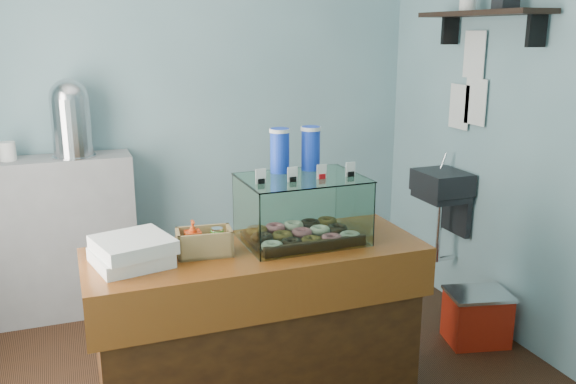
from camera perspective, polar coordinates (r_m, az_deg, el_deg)
name	(u,v)px	position (r m, az deg, el deg)	size (l,w,h in m)	color
room_shell	(243,72)	(2.99, -4.21, 11.12)	(3.54, 3.04, 2.82)	#6E96A0
counter	(258,333)	(3.08, -2.82, -13.04)	(1.60, 0.60, 0.90)	#48250D
back_shelf	(59,238)	(4.38, -20.65, -4.05)	(1.00, 0.32, 1.10)	#97989A
display_case	(300,205)	(2.99, 1.16, -1.24)	(0.59, 0.44, 0.54)	#351E10
condiment_crate	(203,242)	(2.83, -7.93, -4.67)	(0.26, 0.18, 0.17)	#A58952
pastry_boxes	(132,251)	(2.77, -14.40, -5.38)	(0.38, 0.38, 0.12)	white
coffee_urn	(71,116)	(4.19, -19.67, 6.69)	(0.28, 0.28, 0.51)	silver
red_cooler	(477,317)	(4.06, 17.25, -11.10)	(0.43, 0.37, 0.33)	red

